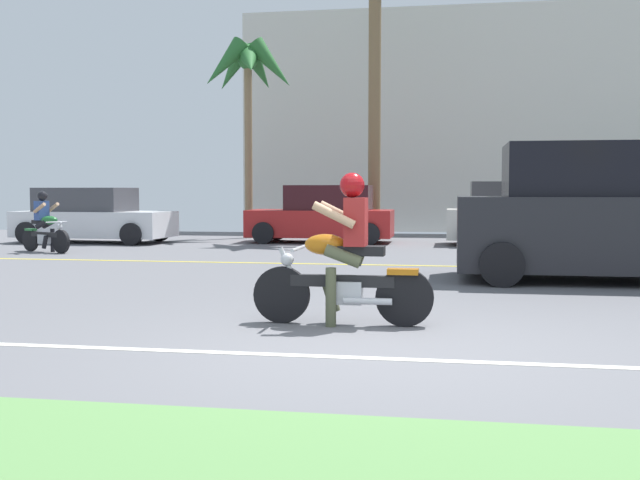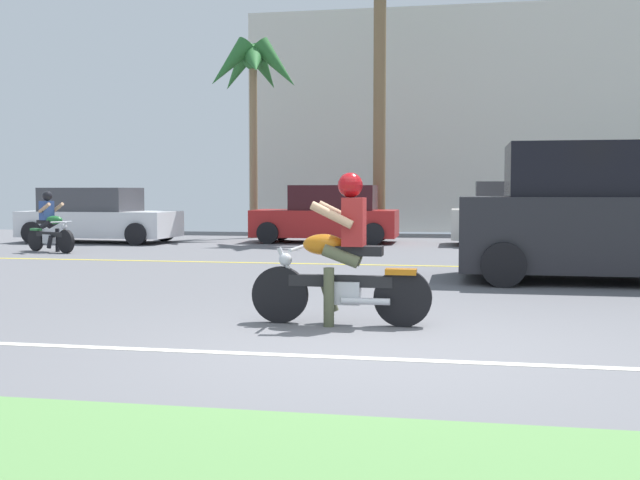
% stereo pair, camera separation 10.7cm
% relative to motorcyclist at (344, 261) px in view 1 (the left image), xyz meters
% --- Properties ---
extents(ground, '(56.00, 30.00, 0.04)m').
position_rel_motorcyclist_xyz_m(ground, '(0.44, 1.84, -0.67)').
color(ground, slate).
extents(lane_line_near, '(50.40, 0.12, 0.01)m').
position_rel_motorcyclist_xyz_m(lane_line_near, '(0.44, -1.55, -0.65)').
color(lane_line_near, silver).
rests_on(lane_line_near, ground).
extents(lane_line_far, '(50.40, 0.12, 0.01)m').
position_rel_motorcyclist_xyz_m(lane_line_far, '(0.44, 6.37, -0.65)').
color(lane_line_far, yellow).
rests_on(lane_line_far, ground).
extents(motorcyclist, '(1.85, 0.60, 1.54)m').
position_rel_motorcyclist_xyz_m(motorcyclist, '(0.00, 0.00, 0.00)').
color(motorcyclist, black).
rests_on(motorcyclist, ground).
extents(suv_nearby, '(4.66, 2.24, 2.06)m').
position_rel_motorcyclist_xyz_m(suv_nearby, '(3.38, 4.48, 0.34)').
color(suv_nearby, '#232328').
rests_on(suv_nearby, ground).
extents(parked_car_0, '(4.10, 2.00, 1.43)m').
position_rel_motorcyclist_xyz_m(parked_car_0, '(-8.32, 11.24, 0.02)').
color(parked_car_0, silver).
rests_on(parked_car_0, ground).
extents(parked_car_1, '(3.77, 1.84, 1.50)m').
position_rel_motorcyclist_xyz_m(parked_car_1, '(-2.35, 12.30, 0.05)').
color(parked_car_1, '#AD1E1E').
rests_on(parked_car_1, ground).
extents(parked_car_2, '(3.92, 1.91, 1.58)m').
position_rel_motorcyclist_xyz_m(parked_car_2, '(2.73, 12.06, 0.08)').
color(parked_car_2, beige).
rests_on(parked_car_2, ground).
extents(palm_tree_1, '(2.79, 3.08, 5.67)m').
position_rel_motorcyclist_xyz_m(palm_tree_1, '(-4.80, 13.88, 4.05)').
color(palm_tree_1, '#846B4C').
rests_on(palm_tree_1, ground).
extents(motorcyclist_distant, '(1.49, 0.79, 1.35)m').
position_rel_motorcyclist_xyz_m(motorcyclist_distant, '(-7.84, 8.06, -0.08)').
color(motorcyclist_distant, black).
rests_on(motorcyclist_distant, ground).
extents(building_far, '(20.30, 4.00, 7.28)m').
position_rel_motorcyclist_xyz_m(building_far, '(4.09, 19.84, 2.99)').
color(building_far, beige).
rests_on(building_far, ground).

